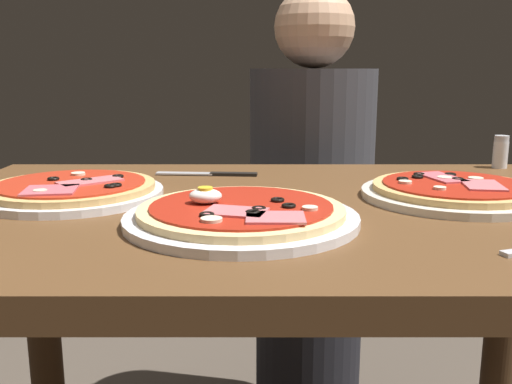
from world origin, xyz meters
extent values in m
cube|color=brown|center=(0.00, 0.00, 0.76)|extent=(1.11, 0.73, 0.04)
cylinder|color=#3C2715|center=(-0.50, 0.30, 0.37)|extent=(0.07, 0.07, 0.74)
cylinder|color=#3C2715|center=(0.50, 0.30, 0.37)|extent=(0.07, 0.07, 0.74)
cylinder|color=white|center=(-0.06, -0.11, 0.79)|extent=(0.31, 0.31, 0.01)
cylinder|color=#E5C17F|center=(-0.06, -0.11, 0.80)|extent=(0.27, 0.27, 0.01)
cylinder|color=#A82314|center=(-0.06, -0.11, 0.80)|extent=(0.24, 0.24, 0.00)
torus|color=black|center=(-0.01, -0.09, 0.81)|extent=(0.02, 0.02, 0.00)
torus|color=black|center=(0.01, -0.13, 0.81)|extent=(0.02, 0.02, 0.00)
torus|color=black|center=(-0.10, -0.08, 0.81)|extent=(0.02, 0.02, 0.00)
torus|color=black|center=(-0.10, -0.17, 0.81)|extent=(0.02, 0.02, 0.00)
torus|color=black|center=(-0.03, -0.14, 0.81)|extent=(0.02, 0.02, 0.00)
torus|color=black|center=(-0.04, -0.16, 0.81)|extent=(0.02, 0.02, 0.00)
cube|color=#D16B70|center=(-0.01, -0.19, 0.81)|extent=(0.07, 0.06, 0.00)
cube|color=#D16B70|center=(-0.06, -0.16, 0.81)|extent=(0.09, 0.07, 0.00)
cylinder|color=beige|center=(-0.09, -0.20, 0.81)|extent=(0.03, 0.03, 0.00)
cylinder|color=beige|center=(0.03, -0.14, 0.81)|extent=(0.02, 0.02, 0.00)
ellipsoid|color=white|center=(-0.10, -0.11, 0.81)|extent=(0.04, 0.03, 0.02)
cylinder|color=yellow|center=(-0.10, -0.11, 0.82)|extent=(0.02, 0.02, 0.00)
cylinder|color=silver|center=(0.28, 0.03, 0.79)|extent=(0.29, 0.29, 0.01)
cylinder|color=tan|center=(0.28, 0.03, 0.80)|extent=(0.26, 0.26, 0.01)
cylinder|color=#A82314|center=(0.28, 0.03, 0.80)|extent=(0.23, 0.23, 0.00)
torus|color=black|center=(0.29, 0.05, 0.81)|extent=(0.02, 0.02, 0.00)
torus|color=black|center=(0.20, 0.06, 0.81)|extent=(0.02, 0.02, 0.00)
torus|color=black|center=(0.23, 0.08, 0.81)|extent=(0.02, 0.02, 0.00)
torus|color=black|center=(0.24, 0.10, 0.81)|extent=(0.02, 0.02, 0.00)
torus|color=black|center=(0.29, 0.10, 0.81)|extent=(0.02, 0.02, 0.00)
cube|color=#D16B70|center=(0.31, 0.01, 0.81)|extent=(0.07, 0.09, 0.00)
cube|color=#C65B66|center=(0.27, 0.07, 0.81)|extent=(0.07, 0.10, 0.00)
cylinder|color=beige|center=(0.24, -0.01, 0.81)|extent=(0.02, 0.02, 0.00)
cylinder|color=beige|center=(0.20, 0.03, 0.81)|extent=(0.02, 0.02, 0.00)
cylinder|color=beige|center=(0.32, 0.06, 0.81)|extent=(0.02, 0.02, 0.00)
cylinder|color=beige|center=(0.27, 0.07, 0.81)|extent=(0.02, 0.02, 0.00)
cylinder|color=white|center=(-0.33, 0.04, 0.79)|extent=(0.29, 0.29, 0.01)
cylinder|color=tan|center=(-0.33, 0.04, 0.80)|extent=(0.26, 0.26, 0.01)
cylinder|color=#B72D19|center=(-0.33, 0.04, 0.80)|extent=(0.23, 0.23, 0.00)
torus|color=black|center=(-0.26, 0.00, 0.81)|extent=(0.02, 0.02, 0.00)
torus|color=black|center=(-0.31, 0.05, 0.81)|extent=(0.02, 0.02, 0.00)
torus|color=black|center=(-0.25, 0.01, 0.81)|extent=(0.02, 0.02, 0.00)
torus|color=black|center=(-0.36, 0.06, 0.81)|extent=(0.02, 0.02, 0.00)
torus|color=black|center=(-0.26, 0.08, 0.81)|extent=(0.02, 0.02, 0.00)
cube|color=#C65B66|center=(-0.34, -0.03, 0.81)|extent=(0.08, 0.08, 0.00)
cube|color=#D16B70|center=(-0.30, 0.04, 0.81)|extent=(0.10, 0.10, 0.00)
cylinder|color=beige|center=(-0.34, 0.10, 0.81)|extent=(0.02, 0.02, 0.00)
cylinder|color=beige|center=(-0.35, -0.04, 0.81)|extent=(0.02, 0.02, 0.00)
cube|color=silver|center=(-0.17, 0.24, 0.78)|extent=(0.11, 0.03, 0.00)
cube|color=black|center=(-0.08, 0.23, 0.78)|extent=(0.09, 0.03, 0.01)
cylinder|color=white|center=(0.47, 0.32, 0.81)|extent=(0.03, 0.03, 0.05)
cylinder|color=silver|center=(0.47, 0.32, 0.84)|extent=(0.03, 0.03, 0.01)
cylinder|color=black|center=(0.11, 0.62, 0.23)|extent=(0.29, 0.29, 0.46)
cylinder|color=#38383D|center=(0.11, 0.62, 0.72)|extent=(0.32, 0.32, 0.52)
sphere|color=tan|center=(0.11, 0.62, 1.08)|extent=(0.20, 0.20, 0.20)
camera|label=1|loc=(-0.04, -0.85, 0.98)|focal=40.21mm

